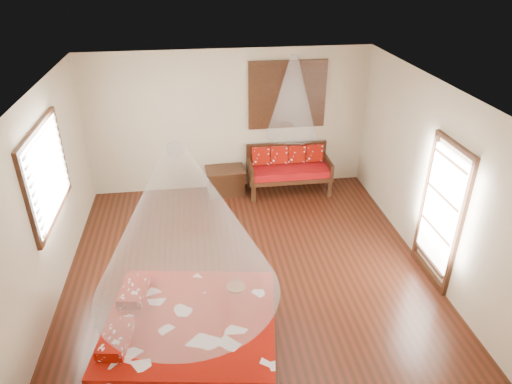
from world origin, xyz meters
TOP-DOWN VIEW (x-y plane):
  - room at (0.00, 0.00)m, footprint 5.54×5.54m
  - bed at (-0.89, -1.59)m, footprint 2.38×2.21m
  - daybed at (1.14, 2.37)m, footprint 1.64×0.73m
  - storage_chest at (-0.13, 2.45)m, footprint 0.79×0.60m
  - shutter_panel at (1.14, 2.72)m, footprint 1.52×0.06m
  - window_left at (-2.71, 0.20)m, footprint 0.10×1.74m
  - glazed_door at (2.72, -0.60)m, footprint 0.08×1.02m
  - wine_tray at (-0.28, -1.11)m, footprint 0.24×0.24m
  - mosquito_net_main at (-0.87, -1.59)m, footprint 2.13×2.13m
  - mosquito_net_daybed at (1.14, 2.25)m, footprint 0.95×0.95m

SIDE VIEW (x-z plane):
  - bed at x=-0.89m, z-range -0.07..0.57m
  - storage_chest at x=-0.13m, z-range 0.00..0.53m
  - daybed at x=1.14m, z-range 0.05..0.99m
  - wine_tray at x=-0.28m, z-range 0.45..0.65m
  - glazed_door at x=2.72m, z-range -0.01..2.15m
  - room at x=0.00m, z-range -0.02..2.82m
  - window_left at x=-2.71m, z-range 1.03..2.37m
  - mosquito_net_main at x=-0.87m, z-range 0.95..2.75m
  - shutter_panel at x=1.14m, z-range 1.24..2.56m
  - mosquito_net_daybed at x=1.14m, z-range 1.25..2.75m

